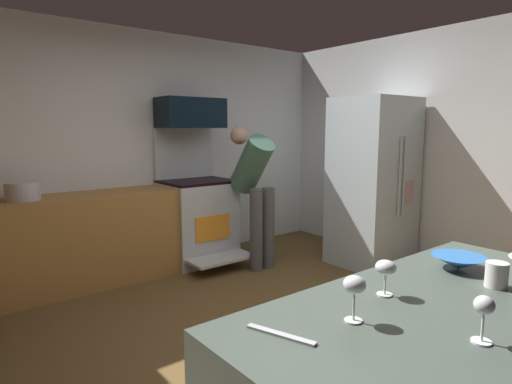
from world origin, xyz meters
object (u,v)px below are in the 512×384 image
object	(u,v)px
refrigerator	(373,182)
mug_coffee	(497,275)
microwave	(191,113)
wine_glass_near	(386,269)
oven_range	(197,218)
wine_glass_far	(484,309)
wine_glass_mid	(354,287)
person_cook	(254,185)
mixing_bowl_large	(458,262)
stock_pot	(23,191)

from	to	relation	value
refrigerator	mug_coffee	world-z (taller)	refrigerator
microwave	wine_glass_near	xyz separation A→B (m)	(-1.11, -3.39, -0.70)
oven_range	wine_glass_near	xyz separation A→B (m)	(-1.11, -3.30, 0.49)
wine_glass_far	wine_glass_mid	bearing A→B (deg)	119.68
oven_range	person_cook	world-z (taller)	person_cook
mixing_bowl_large	wine_glass_near	distance (m)	0.54
person_cook	stock_pot	xyz separation A→B (m)	(-2.17, 0.58, 0.06)
oven_range	microwave	size ratio (longest dim) A/B	2.08
wine_glass_near	refrigerator	bearing A→B (deg)	37.17
wine_glass_mid	wine_glass_far	bearing A→B (deg)	-60.32
mixing_bowl_large	oven_range	bearing A→B (deg)	80.01
oven_range	mixing_bowl_large	world-z (taller)	oven_range
oven_range	refrigerator	distance (m)	2.04
oven_range	wine_glass_mid	bearing A→B (deg)	-112.41
person_cook	mixing_bowl_large	xyz separation A→B (m)	(-0.98, -2.75, 0.01)
wine_glass_far	oven_range	bearing A→B (deg)	72.01
microwave	stock_pot	xyz separation A→B (m)	(-1.77, -0.08, -0.73)
refrigerator	mixing_bowl_large	distance (m)	2.92
refrigerator	person_cook	distance (m)	1.34
microwave	wine_glass_mid	bearing A→B (deg)	-111.87
oven_range	wine_glass_far	world-z (taller)	oven_range
wine_glass_near	microwave	bearing A→B (deg)	71.80
mug_coffee	microwave	bearing A→B (deg)	79.24
refrigerator	wine_glass_mid	distance (m)	3.57
oven_range	mug_coffee	bearing A→B (deg)	-101.04
microwave	wine_glass_mid	xyz separation A→B (m)	(-1.39, -3.46, -0.69)
person_cook	wine_glass_far	size ratio (longest dim) A/B	10.54
wine_glass_far	mug_coffee	bearing A→B (deg)	18.46
oven_range	person_cook	size ratio (longest dim) A/B	0.99
microwave	wine_glass_mid	size ratio (longest dim) A/B	4.66
mixing_bowl_large	wine_glass_far	xyz separation A→B (m)	(-0.62, -0.38, 0.08)
wine_glass_near	mug_coffee	world-z (taller)	wine_glass_near
microwave	person_cook	bearing A→B (deg)	-58.76
person_cook	mixing_bowl_large	world-z (taller)	person_cook
refrigerator	wine_glass_mid	xyz separation A→B (m)	(-2.91, -2.07, 0.09)
wine_glass_far	microwave	bearing A→B (deg)	72.42
stock_pot	oven_range	bearing A→B (deg)	-0.40
oven_range	refrigerator	xyz separation A→B (m)	(1.52, -1.30, 0.42)
microwave	refrigerator	bearing A→B (deg)	-42.49
mixing_bowl_large	wine_glass_near	bearing A→B (deg)	177.56
oven_range	wine_glass_near	distance (m)	3.52
oven_range	wine_glass_near	bearing A→B (deg)	-108.68
wine_glass_far	mixing_bowl_large	bearing A→B (deg)	31.54
person_cook	wine_glass_near	world-z (taller)	person_cook
mixing_bowl_large	mug_coffee	xyz separation A→B (m)	(-0.10, -0.21, 0.02)
wine_glass_mid	mug_coffee	distance (m)	0.72
stock_pot	wine_glass_far	bearing A→B (deg)	-81.22
mixing_bowl_large	wine_glass_mid	world-z (taller)	wine_glass_mid
person_cook	wine_glass_near	distance (m)	3.12
refrigerator	wine_glass_far	distance (m)	3.63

